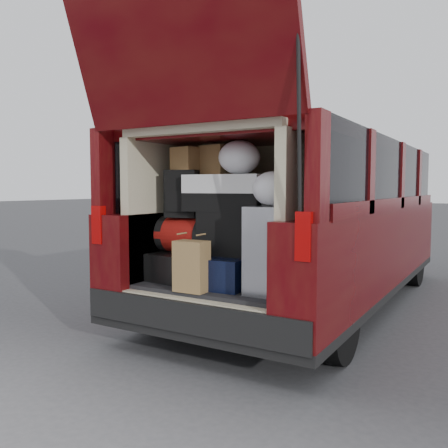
{
  "coord_description": "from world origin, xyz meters",
  "views": [
    {
      "loc": [
        1.91,
        -3.01,
        1.31
      ],
      "look_at": [
        -0.02,
        0.2,
        1.02
      ],
      "focal_mm": 38.0,
      "sensor_mm": 36.0,
      "label": 1
    }
  ],
  "objects_px": {
    "kraft_bag": "(192,266)",
    "backpack": "(183,194)",
    "black_hardshell": "(186,266)",
    "black_soft_case": "(231,233)",
    "navy_hardshell": "(225,270)",
    "twotone_duffel": "(227,193)",
    "red_duffel": "(186,235)",
    "silver_roller": "(271,250)"
  },
  "relations": [
    {
      "from": "kraft_bag",
      "to": "twotone_duffel",
      "type": "height_order",
      "value": "twotone_duffel"
    },
    {
      "from": "silver_roller",
      "to": "black_hardshell",
      "type": "bearing_deg",
      "value": 171.71
    },
    {
      "from": "black_hardshell",
      "to": "black_soft_case",
      "type": "height_order",
      "value": "black_soft_case"
    },
    {
      "from": "backpack",
      "to": "twotone_duffel",
      "type": "xyz_separation_m",
      "value": [
        0.39,
        0.06,
        0.01
      ]
    },
    {
      "from": "navy_hardshell",
      "to": "twotone_duffel",
      "type": "relative_size",
      "value": 0.84
    },
    {
      "from": "red_duffel",
      "to": "twotone_duffel",
      "type": "bearing_deg",
      "value": 2.28
    },
    {
      "from": "black_soft_case",
      "to": "twotone_duffel",
      "type": "distance_m",
      "value": 0.32
    },
    {
      "from": "twotone_duffel",
      "to": "navy_hardshell",
      "type": "bearing_deg",
      "value": -77.89
    },
    {
      "from": "silver_roller",
      "to": "red_duffel",
      "type": "distance_m",
      "value": 0.82
    },
    {
      "from": "black_soft_case",
      "to": "backpack",
      "type": "height_order",
      "value": "backpack"
    },
    {
      "from": "navy_hardshell",
      "to": "backpack",
      "type": "xyz_separation_m",
      "value": [
        -0.41,
        0.01,
        0.59
      ]
    },
    {
      "from": "red_duffel",
      "to": "silver_roller",
      "type": "bearing_deg",
      "value": -7.39
    },
    {
      "from": "red_duffel",
      "to": "backpack",
      "type": "xyz_separation_m",
      "value": [
        -0.01,
        -0.04,
        0.34
      ]
    },
    {
      "from": "black_hardshell",
      "to": "kraft_bag",
      "type": "height_order",
      "value": "kraft_bag"
    },
    {
      "from": "black_hardshell",
      "to": "black_soft_case",
      "type": "relative_size",
      "value": 1.19
    },
    {
      "from": "black_soft_case",
      "to": "twotone_duffel",
      "type": "bearing_deg",
      "value": 153.27
    },
    {
      "from": "black_soft_case",
      "to": "navy_hardshell",
      "type": "bearing_deg",
      "value": -119.23
    },
    {
      "from": "black_soft_case",
      "to": "backpack",
      "type": "xyz_separation_m",
      "value": [
        -0.43,
        -0.04,
        0.31
      ]
    },
    {
      "from": "silver_roller",
      "to": "black_soft_case",
      "type": "relative_size",
      "value": 1.33
    },
    {
      "from": "black_hardshell",
      "to": "navy_hardshell",
      "type": "relative_size",
      "value": 1.05
    },
    {
      "from": "black_hardshell",
      "to": "kraft_bag",
      "type": "relative_size",
      "value": 1.5
    },
    {
      "from": "silver_roller",
      "to": "backpack",
      "type": "bearing_deg",
      "value": 174.52
    },
    {
      "from": "navy_hardshell",
      "to": "kraft_bag",
      "type": "bearing_deg",
      "value": -111.48
    },
    {
      "from": "kraft_bag",
      "to": "black_hardshell",
      "type": "bearing_deg",
      "value": 129.3
    },
    {
      "from": "navy_hardshell",
      "to": "red_duffel",
      "type": "height_order",
      "value": "red_duffel"
    },
    {
      "from": "backpack",
      "to": "silver_roller",
      "type": "bearing_deg",
      "value": -15.21
    },
    {
      "from": "kraft_bag",
      "to": "black_soft_case",
      "type": "relative_size",
      "value": 0.79
    },
    {
      "from": "black_soft_case",
      "to": "kraft_bag",
      "type": "bearing_deg",
      "value": -112.28
    },
    {
      "from": "navy_hardshell",
      "to": "backpack",
      "type": "relative_size",
      "value": 1.4
    },
    {
      "from": "navy_hardshell",
      "to": "red_duffel",
      "type": "distance_m",
      "value": 0.48
    },
    {
      "from": "navy_hardshell",
      "to": "backpack",
      "type": "distance_m",
      "value": 0.72
    },
    {
      "from": "black_hardshell",
      "to": "twotone_duffel",
      "type": "xyz_separation_m",
      "value": [
        0.39,
        0.02,
        0.61
      ]
    },
    {
      "from": "red_duffel",
      "to": "black_soft_case",
      "type": "distance_m",
      "value": 0.43
    },
    {
      "from": "kraft_bag",
      "to": "red_duffel",
      "type": "height_order",
      "value": "red_duffel"
    },
    {
      "from": "navy_hardshell",
      "to": "backpack",
      "type": "height_order",
      "value": "backpack"
    },
    {
      "from": "black_hardshell",
      "to": "twotone_duffel",
      "type": "distance_m",
      "value": 0.72
    },
    {
      "from": "backpack",
      "to": "red_duffel",
      "type": "bearing_deg",
      "value": 69.77
    },
    {
      "from": "black_soft_case",
      "to": "backpack",
      "type": "bearing_deg",
      "value": -177.68
    },
    {
      "from": "kraft_bag",
      "to": "backpack",
      "type": "bearing_deg",
      "value": 132.1
    },
    {
      "from": "silver_roller",
      "to": "red_duffel",
      "type": "height_order",
      "value": "silver_roller"
    },
    {
      "from": "navy_hardshell",
      "to": "kraft_bag",
      "type": "xyz_separation_m",
      "value": [
        -0.1,
        -0.31,
        0.07
      ]
    },
    {
      "from": "twotone_duffel",
      "to": "backpack",
      "type": "bearing_deg",
      "value": -175.0
    }
  ]
}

